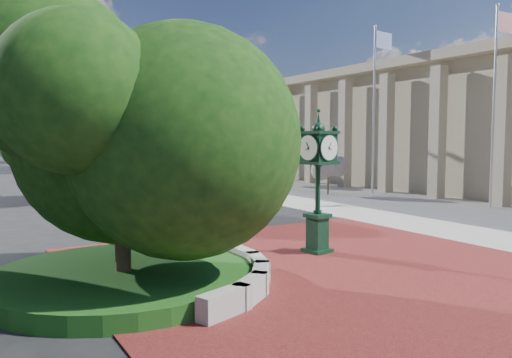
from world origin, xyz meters
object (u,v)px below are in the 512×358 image
Objects in this scene: street_lamp_near at (155,109)px; flagpole_b at (374,108)px; post_clock at (318,176)px; flagpole_a at (494,105)px; street_lamp_far at (49,124)px; parked_car at (92,168)px.

flagpole_b is at bearing -62.58° from street_lamp_near.
post_clock is at bearing -139.26° from flagpole_b.
flagpole_b is at bearing 91.49° from flagpole_a.
flagpole_b reaches higher than street_lamp_far.
parked_car is 33.97m from flagpole_a.
post_clock is 28.23m from street_lamp_near.
flagpole_b is 1.22× the size of street_lamp_far.
flagpole_a is 7.99m from flagpole_b.
street_lamp_far is at bearing 110.80° from flagpole_a.
street_lamp_far reaches higher than post_clock.
parked_car is 8.72m from street_lamp_far.
post_clock is 14.03m from flagpole_a.
post_clock is at bearing -88.10° from parked_car.
flagpole_b is at bearing 40.74° from post_clock.
post_clock is 0.42× the size of street_lamp_near.
flagpole_a is 0.95× the size of flagpole_b.
street_lamp_far is (-14.68, 38.64, -0.07)m from flagpole_a.
street_lamp_far is (-6.02, 14.37, -0.91)m from street_lamp_near.
street_lamp_near reaches higher than parked_car.
flagpole_b reaches higher than flagpole_a.
post_clock is at bearing -166.00° from flagpole_a.
flagpole_a is at bearing -65.00° from parked_car.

